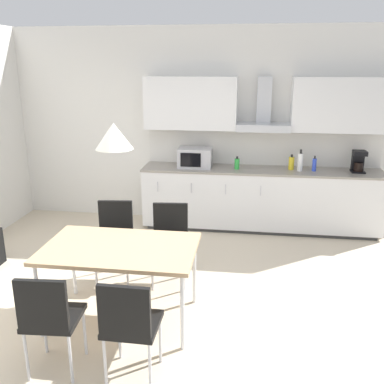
{
  "coord_description": "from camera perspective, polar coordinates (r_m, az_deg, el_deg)",
  "views": [
    {
      "loc": [
        0.79,
        -3.66,
        2.34
      ],
      "look_at": [
        0.18,
        0.72,
        1.0
      ],
      "focal_mm": 40.0,
      "sensor_mm": 36.0,
      "label": 1
    }
  ],
  "objects": [
    {
      "name": "microwave",
      "position": [
        6.17,
        0.4,
        4.63
      ],
      "size": [
        0.48,
        0.35,
        0.28
      ],
      "color": "#ADADB2",
      "rests_on": "kitchen_counter"
    },
    {
      "name": "ground_plane",
      "position": [
        4.42,
        -3.71,
        -15.29
      ],
      "size": [
        8.25,
        7.84,
        0.02
      ],
      "primitive_type": "cube",
      "color": "beige"
    },
    {
      "name": "bottle_green",
      "position": [
        6.1,
        6.02,
        3.78
      ],
      "size": [
        0.07,
        0.07,
        0.18
      ],
      "color": "green",
      "rests_on": "kitchen_counter"
    },
    {
      "name": "bottle_white",
      "position": [
        6.13,
        14.23,
        3.92
      ],
      "size": [
        0.07,
        0.07,
        0.3
      ],
      "color": "white",
      "rests_on": "kitchen_counter"
    },
    {
      "name": "bottle_yellow",
      "position": [
        6.19,
        13.1,
        3.78
      ],
      "size": [
        0.08,
        0.08,
        0.22
      ],
      "color": "yellow",
      "rests_on": "kitchen_counter"
    },
    {
      "name": "chair_far_left",
      "position": [
        4.85,
        -10.28,
        -5.31
      ],
      "size": [
        0.44,
        0.44,
        0.87
      ],
      "color": "black",
      "rests_on": "ground_plane"
    },
    {
      "name": "wall_back",
      "position": [
        6.44,
        0.84,
        8.68
      ],
      "size": [
        6.6,
        0.1,
        2.85
      ],
      "primitive_type": "cube",
      "color": "silver",
      "rests_on": "ground_plane"
    },
    {
      "name": "backsplash_tile",
      "position": [
        6.38,
        9.26,
        5.72
      ],
      "size": [
        3.36,
        0.02,
        0.48
      ],
      "primitive_type": "cube",
      "color": "silver",
      "rests_on": "kitchen_counter"
    },
    {
      "name": "kitchen_counter",
      "position": [
        6.28,
        9.01,
        -0.89
      ],
      "size": [
        3.38,
        0.61,
        0.89
      ],
      "color": "#333333",
      "rests_on": "ground_plane"
    },
    {
      "name": "bottle_blue",
      "position": [
        6.19,
        15.99,
        3.54
      ],
      "size": [
        0.06,
        0.06,
        0.21
      ],
      "color": "blue",
      "rests_on": "kitchen_counter"
    },
    {
      "name": "upper_wall_cabinets",
      "position": [
        6.14,
        9.58,
        11.39
      ],
      "size": [
        3.36,
        0.4,
        0.74
      ],
      "color": "silver"
    },
    {
      "name": "pendant_lamp",
      "position": [
        3.67,
        -10.38,
        7.34
      ],
      "size": [
        0.32,
        0.32,
        0.22
      ],
      "primitive_type": "cone",
      "color": "silver"
    },
    {
      "name": "chair_near_left",
      "position": [
        3.5,
        -18.53,
        -15.2
      ],
      "size": [
        0.43,
        0.43,
        0.87
      ],
      "color": "black",
      "rests_on": "ground_plane"
    },
    {
      "name": "dining_table",
      "position": [
        3.98,
        -9.58,
        -7.8
      ],
      "size": [
        1.39,
        0.87,
        0.74
      ],
      "color": "tan",
      "rests_on": "ground_plane"
    },
    {
      "name": "chair_near_right",
      "position": [
        3.29,
        -8.4,
        -16.64
      ],
      "size": [
        0.4,
        0.4,
        0.87
      ],
      "color": "black",
      "rests_on": "ground_plane"
    },
    {
      "name": "coffee_maker",
      "position": [
        6.32,
        21.3,
        3.84
      ],
      "size": [
        0.18,
        0.19,
        0.3
      ],
      "color": "black",
      "rests_on": "kitchen_counter"
    },
    {
      "name": "chair_far_right",
      "position": [
        4.7,
        -2.96,
        -5.79
      ],
      "size": [
        0.44,
        0.44,
        0.87
      ],
      "color": "black",
      "rests_on": "ground_plane"
    }
  ]
}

